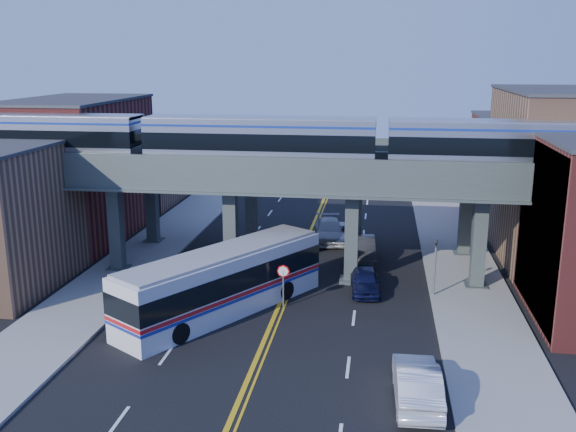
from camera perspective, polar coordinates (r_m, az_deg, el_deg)
name	(u,v)px	position (r m, az deg, el deg)	size (l,w,h in m)	color
ground	(270,328)	(35.59, -1.64, -9.88)	(120.00, 120.00, 0.00)	black
sidewalk_west	(137,261)	(47.63, -13.31, -3.89)	(5.00, 70.00, 0.16)	gray
sidewalk_east	(464,276)	(44.79, 15.36, -5.17)	(5.00, 70.00, 0.16)	gray
building_west_b	(77,170)	(54.52, -18.21, 3.90)	(8.00, 14.00, 11.00)	maroon
building_west_c	(138,163)	(66.48, -13.19, 4.64)	(8.00, 10.00, 8.00)	#8F644A
building_east_b	(559,176)	(50.42, 22.93, 3.30)	(8.00, 14.00, 12.00)	#8F644A
building_east_c	(520,167)	(63.15, 19.95, 4.14)	(8.00, 10.00, 9.00)	maroon
mural_panel	(538,235)	(38.35, 21.37, -1.57)	(0.10, 9.50, 9.50)	teal
elevated_viaduct_near	(290,184)	(41.21, 0.21, 2.90)	(52.00, 3.60, 7.40)	#38413F
elevated_viaduct_far	(304,166)	(48.04, 1.39, 4.50)	(52.00, 3.60, 7.40)	#38413F
transit_train	(260,141)	(41.10, -2.53, 6.71)	(45.48, 2.85, 3.32)	black
stop_sign	(283,279)	(37.64, -0.42, -5.63)	(0.76, 0.09, 2.63)	slate
traffic_signal	(435,261)	(40.07, 12.96, -3.95)	(0.15, 0.18, 4.10)	slate
transit_bus	(223,282)	(37.14, -5.78, -5.87)	(10.06, 13.23, 3.56)	silver
car_lane_a	(365,281)	(40.67, 6.87, -5.73)	(1.75, 4.36, 1.48)	#0E1134
car_lane_b	(361,250)	(46.34, 6.54, -3.03)	(1.92, 5.50, 1.81)	#2F2F32
car_lane_c	(344,233)	(51.32, 5.01, -1.53)	(2.34, 5.07, 1.41)	white
car_lane_d	(329,230)	(51.60, 3.69, -1.29)	(2.30, 5.66, 1.64)	#A1A1A5
car_parked_curb	(417,383)	(28.79, 11.39, -14.34)	(1.86, 5.33, 1.76)	silver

